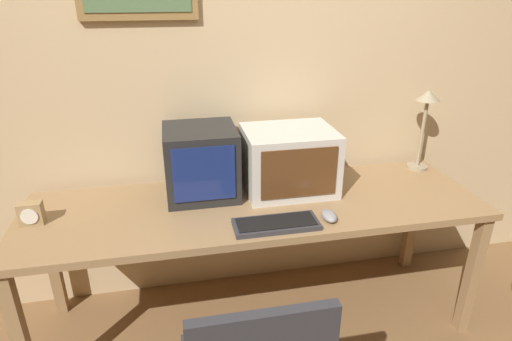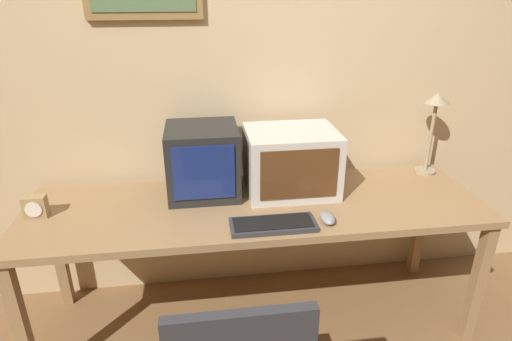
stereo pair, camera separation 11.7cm
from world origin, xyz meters
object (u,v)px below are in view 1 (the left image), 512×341
(monitor_left, at_px, (201,162))
(monitor_right, at_px, (289,160))
(desk_clock, at_px, (31,213))
(desk_lamp, at_px, (426,112))
(keyboard_main, at_px, (276,224))
(mouse_near_keyboard, at_px, (329,216))

(monitor_left, height_order, monitor_right, monitor_left)
(desk_clock, xyz_separation_m, desk_lamp, (2.04, 0.24, 0.28))
(monitor_left, distance_m, desk_lamp, 1.28)
(monitor_right, relative_size, desk_lamp, 0.98)
(desk_lamp, bearing_deg, desk_clock, -173.39)
(desk_clock, bearing_deg, monitor_left, 11.21)
(monitor_right, distance_m, desk_clock, 1.23)
(monitor_right, xyz_separation_m, desk_lamp, (0.82, 0.12, 0.17))
(monitor_left, distance_m, desk_clock, 0.80)
(monitor_right, relative_size, desk_clock, 4.36)
(monitor_left, height_order, keyboard_main, monitor_left)
(monitor_left, xyz_separation_m, monitor_right, (0.45, -0.04, -0.01))
(monitor_right, relative_size, keyboard_main, 1.19)
(keyboard_main, bearing_deg, mouse_near_keyboard, 2.61)
(desk_lamp, bearing_deg, monitor_left, -176.27)
(mouse_near_keyboard, bearing_deg, desk_lamp, 33.00)
(keyboard_main, distance_m, desk_clock, 1.10)
(monitor_left, xyz_separation_m, desk_clock, (-0.78, -0.15, -0.12))
(monitor_right, bearing_deg, monitor_left, 175.52)
(keyboard_main, xyz_separation_m, desk_clock, (-1.07, 0.24, 0.04))
(monitor_left, distance_m, monitor_right, 0.45)
(mouse_near_keyboard, xyz_separation_m, desk_clock, (-1.32, 0.23, 0.03))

